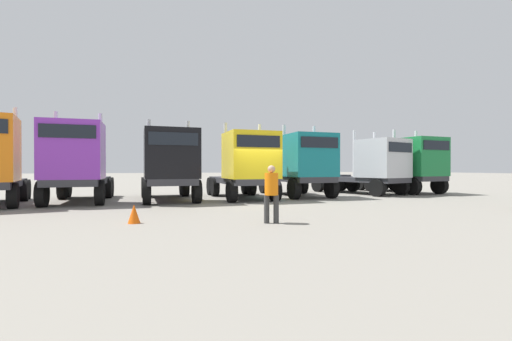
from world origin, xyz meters
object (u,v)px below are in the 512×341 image
Objects in this scene: semi_truck_green at (412,165)px; visitor_in_hivis at (271,190)px; semi_truck_teal at (304,165)px; semi_truck_silver at (373,166)px; traffic_cone_near at (134,214)px; semi_truck_yellow at (247,165)px; semi_truck_black at (170,165)px; semi_truck_purple at (76,162)px.

semi_truck_green reaches higher than visitor_in_hivis.
semi_truck_silver is at bearing 93.60° from semi_truck_teal.
semi_truck_teal is at bearing 35.77° from traffic_cone_near.
semi_truck_green is (3.05, 0.06, 0.08)m from semi_truck_silver.
semi_truck_green is at bearing 93.28° from semi_truck_teal.
semi_truck_yellow is at bearing -81.74° from semi_truck_teal.
visitor_in_hivis is (-5.19, -7.85, -0.81)m from semi_truck_teal.
semi_truck_black is 7.30m from semi_truck_teal.
visitor_in_hivis is (-13.09, -8.08, -0.82)m from semi_truck_green.
semi_truck_green is (15.21, 0.31, 0.02)m from semi_truck_black.
traffic_cone_near is (-5.51, -6.08, -1.50)m from semi_truck_yellow.
semi_truck_teal reaches higher than traffic_cone_near.
semi_truck_teal is at bearing 165.93° from visitor_in_hivis.
semi_truck_purple is 11.22× the size of traffic_cone_near.
semi_truck_green is at bearing 141.08° from visitor_in_hivis.
semi_truck_purple reaches higher than traffic_cone_near.
semi_truck_black is 1.05× the size of semi_truck_yellow.
traffic_cone_near is (-13.85, -6.66, -1.45)m from semi_truck_silver.
semi_truck_green is (19.32, -0.12, -0.08)m from semi_truck_purple.
semi_truck_black reaches higher than semi_truck_silver.
semi_truck_purple is 11.42m from semi_truck_teal.
traffic_cone_near is (-16.90, -6.72, -1.53)m from semi_truck_green.
semi_truck_black reaches higher than visitor_in_hivis.
semi_truck_green is 11.04× the size of traffic_cone_near.
semi_truck_purple reaches higher than semi_truck_black.
semi_truck_green is 15.40m from visitor_in_hivis.
semi_truck_teal is 9.44m from visitor_in_hivis.
semi_truck_black is 15.21m from semi_truck_green.
semi_truck_purple reaches higher than semi_truck_silver.
semi_truck_teal is 4.86m from semi_truck_silver.
semi_truck_yellow is at bearing 86.32° from semi_truck_purple.
semi_truck_black is at bearing -102.13° from semi_truck_silver.
semi_truck_purple is 1.04× the size of semi_truck_teal.
traffic_cone_near is at bearing -41.30° from semi_truck_yellow.
semi_truck_black is 3.76× the size of visitor_in_hivis.
visitor_in_hivis is (-1.69, -7.44, -0.79)m from semi_truck_yellow.
semi_truck_purple is 10.34m from visitor_in_hivis.
traffic_cone_near is at bearing -77.63° from semi_truck_silver.
semi_truck_purple is 1.02× the size of semi_truck_yellow.
semi_truck_green reaches higher than traffic_cone_near.
semi_truck_purple is at bearing -90.21° from semi_truck_teal.
semi_truck_black is 3.82m from semi_truck_yellow.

